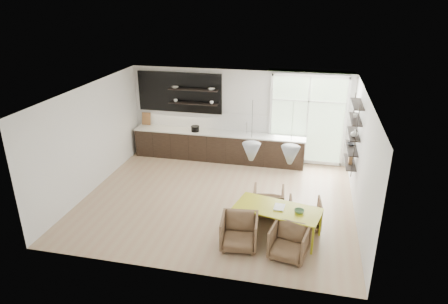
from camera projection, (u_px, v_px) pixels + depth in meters
room at (247, 136)px, 10.91m from camera, size 7.02×6.01×2.91m
kitchen_run at (216, 142)px, 12.93m from camera, size 5.54×0.69×2.75m
right_shelving at (353, 136)px, 10.35m from camera, size 0.26×1.22×1.90m
dining_table at (278, 210)px, 8.84m from camera, size 2.02×1.23×0.69m
armchair_back_left at (268, 201)px, 9.80m from camera, size 0.80×0.82×0.70m
armchair_back_right at (305, 213)px, 9.31m from camera, size 0.79×0.81×0.67m
armchair_front_left at (239, 232)px, 8.53m from camera, size 0.85×0.87×0.73m
armchair_front_right at (289, 242)px, 8.22m from camera, size 0.88×0.89×0.69m
wire_stool at (244, 212)px, 9.46m from camera, size 0.34×0.34×0.43m
table_book at (274, 206)px, 8.86m from camera, size 0.25×0.32×0.03m
table_bowl at (299, 211)px, 8.64m from camera, size 0.26×0.26×0.07m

